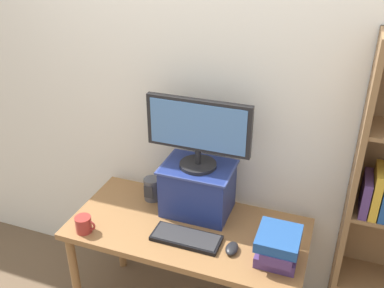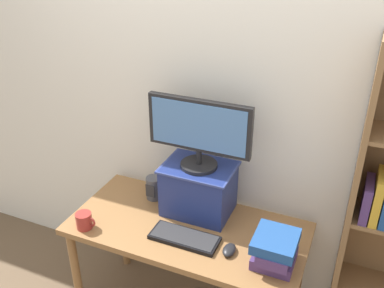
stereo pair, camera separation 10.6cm
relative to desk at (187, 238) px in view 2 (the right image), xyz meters
The scene contains 9 objects.
back_wall 0.77m from the desk, 90.00° to the left, with size 7.00×0.08×2.60m.
desk is the anchor object (origin of this frame).
riser_box 0.29m from the desk, 89.88° to the left, with size 0.40×0.30×0.30m.
computer_monitor 0.63m from the desk, 89.88° to the left, with size 0.58×0.21×0.40m.
keyboard 0.15m from the desk, 73.93° to the right, with size 0.37×0.15×0.02m.
computer_mouse 0.32m from the desk, 21.29° to the right, with size 0.06×0.10×0.04m.
book_stack 0.55m from the desk, 10.64° to the right, with size 0.21×0.25×0.17m.
coffee_mug 0.58m from the desk, 155.66° to the right, with size 0.12×0.09×0.09m.
desk_speaker 0.38m from the desk, 149.66° to the left, with size 0.10×0.10×0.14m.
Camera 2 is at (0.78, -1.74, 2.24)m, focal length 40.00 mm.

